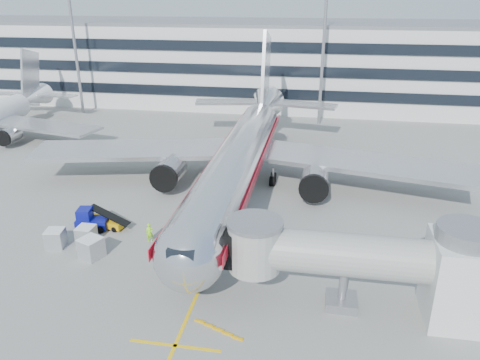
% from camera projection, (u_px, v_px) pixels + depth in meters
% --- Properties ---
extents(ground, '(180.00, 180.00, 0.00)m').
position_uv_depth(ground, '(221.00, 239.00, 42.50)').
color(ground, gray).
rests_on(ground, ground).
extents(lead_in_line, '(0.25, 70.00, 0.01)m').
position_uv_depth(lead_in_line, '(240.00, 195.00, 51.63)').
color(lead_in_line, yellow).
rests_on(lead_in_line, ground).
extents(stop_bar, '(6.00, 0.25, 0.01)m').
position_uv_depth(stop_bar, '(175.00, 346.00, 29.72)').
color(stop_bar, yellow).
rests_on(stop_bar, ground).
extents(main_jet, '(50.95, 48.70, 16.06)m').
position_uv_depth(main_jet, '(243.00, 154.00, 51.61)').
color(main_jet, silver).
rests_on(main_jet, ground).
extents(jet_bridge, '(17.80, 4.50, 7.00)m').
position_uv_depth(jet_bridge, '(371.00, 261.00, 31.80)').
color(jet_bridge, silver).
rests_on(jet_bridge, ground).
extents(terminal, '(150.00, 24.25, 15.60)m').
position_uv_depth(terminal, '(282.00, 62.00, 92.48)').
color(terminal, silver).
rests_on(terminal, ground).
extents(light_mast_west, '(2.40, 1.20, 25.45)m').
position_uv_depth(light_mast_west, '(73.00, 29.00, 80.84)').
color(light_mast_west, gray).
rests_on(light_mast_west, ground).
extents(light_mast_centre, '(2.40, 1.20, 25.45)m').
position_uv_depth(light_mast_centre, '(324.00, 32.00, 73.98)').
color(light_mast_centre, gray).
rests_on(light_mast_centre, ground).
extents(belt_loader, '(4.21, 2.14, 1.97)m').
position_uv_depth(belt_loader, '(105.00, 221.00, 44.56)').
color(belt_loader, '#EBA609').
rests_on(belt_loader, ground).
extents(baggage_tug, '(3.06, 2.22, 2.12)m').
position_uv_depth(baggage_tug, '(90.00, 220.00, 43.93)').
color(baggage_tug, navy).
rests_on(baggage_tug, ground).
extents(cargo_container_left, '(1.76, 1.76, 1.63)m').
position_uv_depth(cargo_container_left, '(55.00, 238.00, 40.97)').
color(cargo_container_left, '#B3B6BB').
rests_on(cargo_container_left, ground).
extents(cargo_container_right, '(1.51, 1.51, 1.57)m').
position_uv_depth(cargo_container_right, '(86.00, 235.00, 41.61)').
color(cargo_container_right, '#B3B6BB').
rests_on(cargo_container_right, ground).
extents(cargo_container_front, '(2.19, 2.19, 1.79)m').
position_uv_depth(cargo_container_front, '(91.00, 248.00, 39.26)').
color(cargo_container_front, '#B3B6BB').
rests_on(cargo_container_front, ground).
extents(ramp_worker, '(0.75, 0.61, 1.78)m').
position_uv_depth(ramp_worker, '(150.00, 233.00, 41.77)').
color(ramp_worker, '#96FC1A').
rests_on(ramp_worker, ground).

